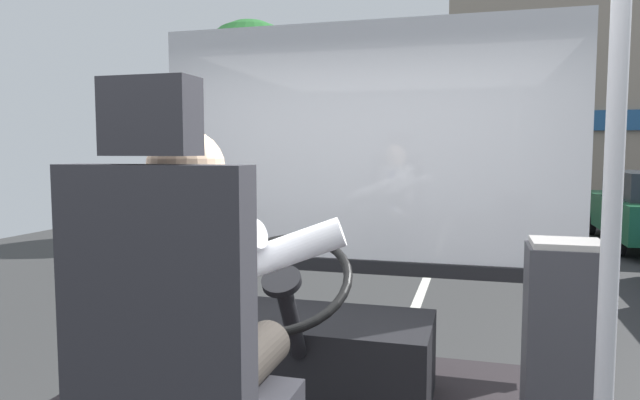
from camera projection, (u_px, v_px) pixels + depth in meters
ground at (437, 253)px, 10.38m from camera, size 18.00×44.00×0.06m
driver_seat at (180, 384)px, 1.46m from camera, size 0.48×0.48×1.36m
bus_driver at (197, 302)px, 1.54m from camera, size 0.75×0.53×0.75m
steering_console at (315, 354)px, 2.71m from camera, size 1.10×1.03×0.85m
handrail_pole at (613, 187)px, 1.32m from camera, size 0.04×0.04×2.22m
fare_box at (562, 376)px, 1.87m from camera, size 0.24×0.21×0.91m
windshield_panel at (361, 176)px, 3.34m from camera, size 2.50×0.08×1.48m
street_tree at (250, 80)px, 12.36m from camera, size 2.50×2.50×4.68m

